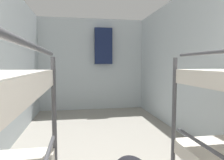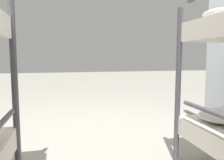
{
  "view_description": "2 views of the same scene",
  "coord_description": "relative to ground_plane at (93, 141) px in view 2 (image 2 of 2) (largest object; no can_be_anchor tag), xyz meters",
  "views": [
    {
      "loc": [
        -0.4,
        0.42,
        1.17
      ],
      "look_at": [
        0.1,
        3.2,
        0.95
      ],
      "focal_mm": 32.0,
      "sensor_mm": 36.0,
      "label": 1
    },
    {
      "loc": [
        0.3,
        2.15,
        0.86
      ],
      "look_at": [
        -0.01,
        0.82,
        0.72
      ],
      "focal_mm": 35.0,
      "sensor_mm": 36.0,
      "label": 2
    }
  ],
  "objects": [
    {
      "name": "ground_plane",
      "position": [
        0.0,
        0.0,
        0.0
      ],
      "size": [
        20.0,
        20.0,
        0.0
      ],
      "primitive_type": "plane",
      "color": "gray"
    }
  ]
}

